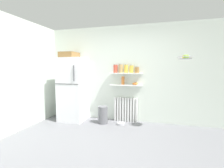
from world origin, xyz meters
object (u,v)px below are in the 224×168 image
shelf_bowl (135,84)px  pet_food_bowl (121,124)px  refrigerator (73,88)px  storage_jar_1 (121,68)px  storage_jar_0 (115,69)px  trash_bin (103,115)px  hanging_fruit_basket (185,57)px  radiator (126,110)px  vase (123,81)px  storage_jar_4 (137,70)px  storage_jar_3 (131,69)px  storage_jar_2 (126,69)px

shelf_bowl → pet_food_bowl: (-0.31, -0.28, -1.02)m
refrigerator → storage_jar_1: 1.43m
storage_jar_0 → trash_bin: bearing=-130.0°
shelf_bowl → hanging_fruit_basket: (1.13, -0.45, 0.64)m
refrigerator → radiator: bearing=10.3°
shelf_bowl → pet_food_bowl: bearing=-138.3°
hanging_fruit_basket → shelf_bowl: bearing=158.4°
storage_jar_0 → vase: 0.38m
refrigerator → storage_jar_4: (1.74, 0.23, 0.51)m
storage_jar_1 → storage_jar_3: 0.29m
storage_jar_1 → pet_food_bowl: (0.08, -0.28, -1.42)m
radiator → storage_jar_2: (0.00, -0.03, 1.12)m
storage_jar_4 → radiator: bearing=174.1°
refrigerator → vase: bearing=9.6°
radiator → storage_jar_2: bearing=-90.0°
storage_jar_2 → storage_jar_3: storage_jar_2 is taller
vase → trash_bin: vase is taller
storage_jar_4 → pet_food_bowl: 1.46m
storage_jar_3 → hanging_fruit_basket: hanging_fruit_basket is taller
storage_jar_3 → shelf_bowl: (0.11, 0.00, -0.39)m
shelf_bowl → pet_food_bowl: size_ratio=0.73×
shelf_bowl → trash_bin: 1.19m
storage_jar_2 → hanging_fruit_basket: bearing=-18.0°
storage_jar_3 → pet_food_bowl: storage_jar_3 is taller
vase → storage_jar_3: bearing=-0.0°
radiator → hanging_fruit_basket: hanging_fruit_basket is taller
storage_jar_0 → trash_bin: 1.28m
trash_bin → storage_jar_3: bearing=24.2°
radiator → storage_jar_1: 1.13m
storage_jar_4 → storage_jar_0: bearing=-180.0°
hanging_fruit_basket → radiator: bearing=160.9°
refrigerator → pet_food_bowl: (1.38, -0.05, -0.88)m
refrigerator → trash_bin: bearing=-5.1°
storage_jar_0 → storage_jar_4: storage_jar_0 is taller
vase → radiator: bearing=20.5°
radiator → shelf_bowl: (0.25, -0.03, 0.72)m
trash_bin → hanging_fruit_basket: (1.93, -0.14, 1.46)m
pet_food_bowl → hanging_fruit_basket: hanging_fruit_basket is taller
shelf_bowl → pet_food_bowl: shelf_bowl is taller
vase → shelf_bowl: vase is taller
radiator → hanging_fruit_basket: 2.00m
storage_jar_3 → hanging_fruit_basket: (1.24, -0.45, 0.25)m
pet_food_bowl → storage_jar_2: bearing=77.0°
refrigerator → vase: (1.37, 0.23, 0.22)m
radiator → storage_jar_3: (0.14, -0.03, 1.11)m
storage_jar_0 → hanging_fruit_basket: hanging_fruit_basket is taller
vase → hanging_fruit_basket: (1.46, -0.45, 0.56)m
vase → trash_bin: size_ratio=0.48×
storage_jar_1 → storage_jar_4: size_ratio=1.42×
storage_jar_2 → shelf_bowl: size_ratio=1.52×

